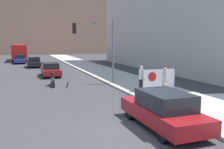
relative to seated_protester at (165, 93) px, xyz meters
name	(u,v)px	position (x,y,z in m)	size (l,w,h in m)	color
ground_plane	(139,129)	(-2.96, -2.85, -0.77)	(160.00, 160.00, 0.00)	#38383A
sidewalk_curb	(115,76)	(1.52, 12.15, -0.70)	(4.41, 90.00, 0.15)	#B7B2A8
building_backdrop_far	(29,4)	(-4.96, 67.99, 13.88)	(52.00, 12.00, 29.30)	#936B56
seated_protester	(165,93)	(0.00, 0.00, 0.00)	(0.98, 0.77, 1.17)	#474C56
jogger_on_sidewalk	(165,81)	(1.34, 2.20, 0.28)	(0.34, 0.34, 1.76)	#756651
pedestrian_behind	(141,78)	(0.28, 3.53, 0.31)	(0.34, 0.34, 1.81)	black
protest_banner	(159,80)	(1.50, 3.26, 0.20)	(2.55, 0.06, 1.55)	slate
traffic_light_pole	(98,40)	(-1.43, 8.15, 2.95)	(3.36, 3.12, 5.23)	slate
parked_car_curbside	(163,110)	(-1.92, -2.96, -0.01)	(1.87, 4.67, 1.54)	maroon
car_on_road_nearest	(51,69)	(-4.65, 14.69, -0.05)	(1.73, 4.46, 1.44)	maroon
car_on_road_midblock	(34,62)	(-5.87, 25.42, -0.04)	(1.81, 4.58, 1.46)	black
car_on_road_distant	(20,59)	(-7.77, 32.56, -0.03)	(1.77, 4.55, 1.48)	navy
city_bus_on_road	(20,51)	(-7.87, 39.42, 0.99)	(2.55, 11.36, 3.04)	red
motorcycle_on_road	(52,80)	(-5.13, 8.73, -0.25)	(0.28, 2.13, 1.18)	#565B60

